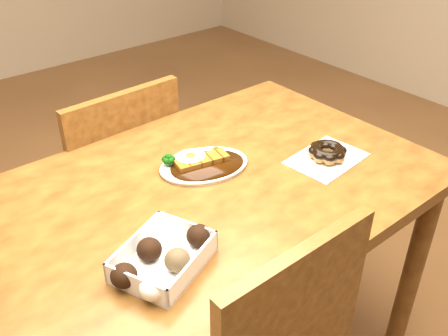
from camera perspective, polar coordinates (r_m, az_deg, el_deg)
table at (r=1.35m, az=-1.54°, el=-5.31°), size 1.20×0.80×0.75m
chair_far at (r=1.82m, az=-12.45°, el=-1.76°), size 0.43×0.43×0.87m
katsu_curry_plate at (r=1.36m, az=-2.51°, el=0.52°), size 0.28×0.23×0.05m
donut_box at (r=1.05m, az=-7.02°, el=-10.15°), size 0.24×0.21×0.06m
pon_de_ring at (r=1.42m, az=11.72°, el=1.76°), size 0.23×0.17×0.04m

